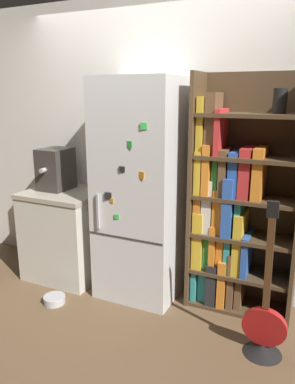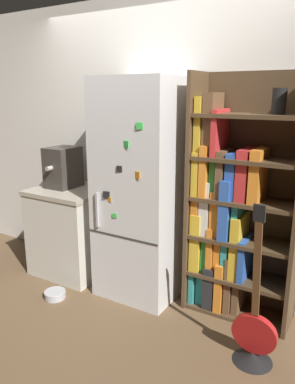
{
  "view_description": "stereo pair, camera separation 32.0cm",
  "coord_description": "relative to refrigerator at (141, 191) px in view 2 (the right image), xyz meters",
  "views": [
    {
      "loc": [
        1.38,
        -2.66,
        1.77
      ],
      "look_at": [
        0.07,
        0.15,
        0.95
      ],
      "focal_mm": 35.0,
      "sensor_mm": 36.0,
      "label": 1
    },
    {
      "loc": [
        1.66,
        -2.51,
        1.77
      ],
      "look_at": [
        0.07,
        0.15,
        0.95
      ],
      "focal_mm": 35.0,
      "sensor_mm": 36.0,
      "label": 2
    }
  ],
  "objects": [
    {
      "name": "ground_plane",
      "position": [
        0.0,
        -0.16,
        -0.95
      ],
      "size": [
        16.0,
        16.0,
        0.0
      ],
      "primitive_type": "plane",
      "color": "brown"
    },
    {
      "name": "wall_back",
      "position": [
        0.0,
        0.32,
        0.35
      ],
      "size": [
        8.0,
        0.05,
        2.6
      ],
      "color": "white",
      "rests_on": "ground_plane"
    },
    {
      "name": "refrigerator",
      "position": [
        0.0,
        0.0,
        0.0
      ],
      "size": [
        0.69,
        0.61,
        1.91
      ],
      "color": "silver",
      "rests_on": "ground_plane"
    },
    {
      "name": "bookshelf",
      "position": [
        0.77,
        0.13,
        -0.1
      ],
      "size": [
        0.85,
        0.38,
        1.94
      ],
      "color": "#4C3823",
      "rests_on": "ground_plane"
    },
    {
      "name": "kitchen_counter",
      "position": [
        -0.81,
        -0.01,
        -0.52
      ],
      "size": [
        0.72,
        0.64,
        0.87
      ],
      "color": "beige",
      "rests_on": "ground_plane"
    },
    {
      "name": "espresso_machine",
      "position": [
        -0.92,
        0.02,
        0.11
      ],
      "size": [
        0.26,
        0.37,
        0.4
      ],
      "color": "#38332D",
      "rests_on": "kitchen_counter"
    },
    {
      "name": "guitar",
      "position": [
        1.16,
        -0.43,
        -0.78
      ],
      "size": [
        0.3,
        0.28,
        1.15
      ],
      "color": "black",
      "rests_on": "ground_plane"
    },
    {
      "name": "pet_bowl",
      "position": [
        -0.59,
        -0.52,
        -0.92
      ],
      "size": [
        0.19,
        0.19,
        0.06
      ],
      "color": "#B7B7BC",
      "rests_on": "ground_plane"
    }
  ]
}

